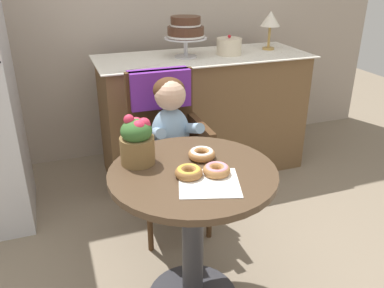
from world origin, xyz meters
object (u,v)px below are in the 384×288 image
Objects in this scene: donut_front at (217,170)px; tiered_cake_stand at (186,30)px; seated_child at (172,130)px; table_lamp at (270,20)px; round_layer_cake at (229,46)px; flower_vase at (137,140)px; donut_mid at (189,172)px; cafe_table at (193,212)px; donut_side at (202,154)px; wicker_chair at (165,126)px.

donut_front is 0.38× the size of tiered_cake_stand.
table_lamp is at bearing 37.77° from seated_child.
table_lamp reaches higher than tiered_cake_stand.
round_layer_cake reaches higher than donut_front.
flower_vase reaches higher than donut_front.
donut_front is 0.63× the size of round_layer_cake.
donut_mid is 0.52× the size of flower_vase.
donut_side reaches higher than cafe_table.
seated_child is 1.37m from table_lamp.
table_lamp is at bearing 50.77° from donut_mid.
donut_side is at bearing 91.36° from donut_front.
donut_side is at bearing -119.19° from round_layer_cake.
cafe_table is at bearing 54.12° from donut_mid.
cafe_table is 2.40× the size of tiered_cake_stand.
donut_front is 0.12m from donut_mid.
wicker_chair is 8.29× the size of donut_mid.
flower_vase is 1.80m from table_lamp.
donut_mid is at bearing -92.38° from wicker_chair.
cafe_table is 0.75× the size of wicker_chair.
round_layer_cake is at bearing 60.81° from donut_side.
round_layer_cake is (0.66, 1.35, 0.22)m from donut_front.
round_layer_cake is at bearing 47.82° from seated_child.
flower_vase is (-0.28, 0.06, 0.08)m from donut_side.
donut_front is 1.45m from tiered_cake_stand.
tiered_cake_stand is 0.35m from round_layer_cake.
wicker_chair is 8.36× the size of donut_front.
wicker_chair is 0.16m from seated_child.
tiered_cake_stand is at bearing 61.94° from flower_vase.
round_layer_cake is (0.66, 0.73, 0.28)m from seated_child.
wicker_chair is 0.81m from tiered_cake_stand.
donut_mid is 0.40× the size of table_lamp.
donut_side is 0.43× the size of table_lamp.
wicker_chair is 3.18× the size of tiered_cake_stand.
round_layer_cake is (0.66, 1.19, 0.22)m from donut_side.
seated_child is (0.08, 0.55, 0.17)m from cafe_table.
flower_vase is (-0.28, -0.56, 0.19)m from wicker_chair.
seated_child is 0.62m from donut_front.
wicker_chair is at bearing -139.03° from round_layer_cake.
seated_child is at bearing -132.18° from round_layer_cake.
donut_side is at bearing -11.27° from flower_vase.
seated_child reaches higher than donut_front.
wicker_chair is at bearing 90.00° from seated_child.
cafe_table is at bearing -98.10° from seated_child.
cafe_table is 0.40m from flower_vase.
wicker_chair is at bearing 81.50° from donut_mid.
cafe_table is 2.53× the size of table_lamp.
donut_mid reaches higher than cafe_table.
cafe_table is 6.26× the size of donut_mid.
tiered_cake_stand is at bearing 71.62° from donut_mid.
donut_front is at bearing -40.51° from cafe_table.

